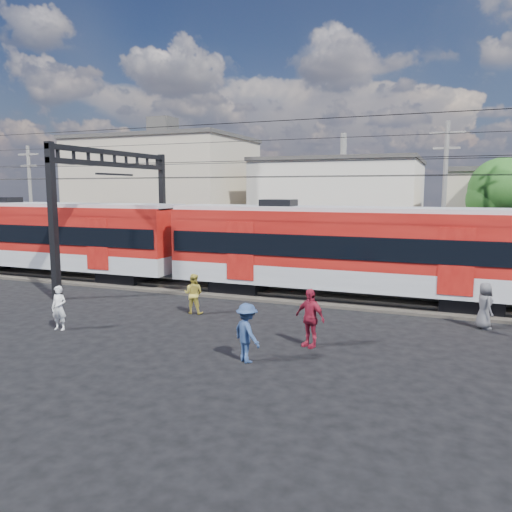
% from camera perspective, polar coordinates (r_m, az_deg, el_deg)
% --- Properties ---
extents(ground, '(120.00, 120.00, 0.00)m').
position_cam_1_polar(ground, '(15.99, -3.59, -10.39)').
color(ground, black).
rests_on(ground, ground).
extents(track_bed, '(70.00, 3.40, 0.12)m').
position_cam_1_polar(track_bed, '(23.21, 4.84, -4.52)').
color(track_bed, '#2D2823').
rests_on(track_bed, ground).
extents(rail_near, '(70.00, 0.12, 0.12)m').
position_cam_1_polar(rail_near, '(22.49, 4.29, -4.60)').
color(rail_near, '#59544C').
rests_on(rail_near, track_bed).
extents(rail_far, '(70.00, 0.12, 0.12)m').
position_cam_1_polar(rail_far, '(23.89, 5.36, -3.88)').
color(rail_far, '#59544C').
rests_on(rail_far, track_bed).
extents(commuter_train, '(50.30, 3.08, 4.17)m').
position_cam_1_polar(commuter_train, '(22.27, 10.89, 0.96)').
color(commuter_train, black).
rests_on(commuter_train, ground).
extents(catenary, '(70.00, 9.30, 7.52)m').
position_cam_1_polar(catenary, '(26.49, -13.43, 7.87)').
color(catenary, black).
rests_on(catenary, ground).
extents(building_west, '(14.28, 10.20, 9.30)m').
position_cam_1_polar(building_west, '(44.45, -10.43, 7.18)').
color(building_west, tan).
rests_on(building_west, ground).
extents(building_midwest, '(12.24, 12.24, 7.30)m').
position_cam_1_polar(building_midwest, '(41.64, 9.82, 5.79)').
color(building_midwest, beige).
rests_on(building_midwest, ground).
extents(utility_pole_mid, '(1.80, 0.24, 8.50)m').
position_cam_1_polar(utility_pole_mid, '(28.75, 20.71, 6.35)').
color(utility_pole_mid, slate).
rests_on(utility_pole_mid, ground).
extents(utility_pole_west, '(1.80, 0.24, 8.00)m').
position_cam_1_polar(utility_pole_west, '(39.77, -24.35, 6.03)').
color(utility_pole_west, slate).
rests_on(utility_pole_west, ground).
extents(tree_near, '(3.82, 3.64, 6.72)m').
position_cam_1_polar(tree_near, '(31.95, 26.57, 6.35)').
color(tree_near, '#382619').
rests_on(tree_near, ground).
extents(pedestrian_a, '(0.61, 0.43, 1.57)m').
position_cam_1_polar(pedestrian_a, '(19.00, -21.59, -5.54)').
color(pedestrian_a, silver).
rests_on(pedestrian_a, ground).
extents(pedestrian_b, '(0.86, 0.71, 1.61)m').
position_cam_1_polar(pedestrian_b, '(20.09, -7.16, -4.30)').
color(pedestrian_b, gold).
rests_on(pedestrian_b, ground).
extents(pedestrian_c, '(1.27, 1.16, 1.72)m').
position_cam_1_polar(pedestrian_c, '(14.47, -1.05, -8.76)').
color(pedestrian_c, navy).
rests_on(pedestrian_c, ground).
extents(pedestrian_d, '(1.19, 0.85, 1.87)m').
position_cam_1_polar(pedestrian_d, '(15.89, 6.17, -7.02)').
color(pedestrian_d, maroon).
rests_on(pedestrian_d, ground).
extents(pedestrian_e, '(0.82, 0.96, 1.67)m').
position_cam_1_polar(pedestrian_e, '(19.58, 24.66, -5.18)').
color(pedestrian_e, '#47474C').
rests_on(pedestrian_e, ground).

